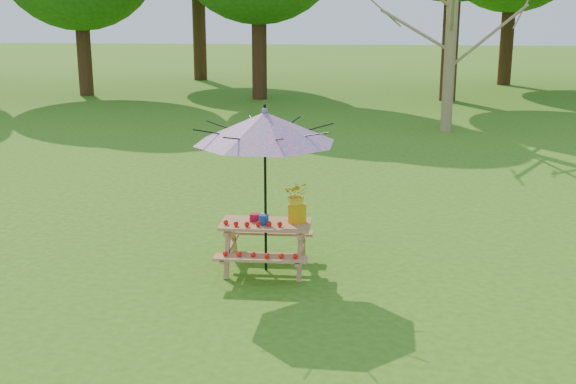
{
  "coord_description": "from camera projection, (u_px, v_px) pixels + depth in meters",
  "views": [
    {
      "loc": [
        0.49,
        -6.3,
        3.49
      ],
      "look_at": [
        -0.39,
        2.82,
        1.1
      ],
      "focal_mm": 45.0,
      "sensor_mm": 36.0,
      "label": 1
    }
  ],
  "objects": [
    {
      "name": "flower_bucket",
      "position": [
        297.0,
        200.0,
        9.56
      ],
      "size": [
        0.34,
        0.3,
        0.56
      ],
      "color": "#D99B0B",
      "rests_on": "picnic_table"
    },
    {
      "name": "tomatoes_row",
      "position": [
        253.0,
        224.0,
        9.44
      ],
      "size": [
        0.77,
        0.13,
        0.07
      ],
      "primitive_type": null,
      "color": "red",
      "rests_on": "picnic_table"
    },
    {
      "name": "picnic_table",
      "position": [
        266.0,
        247.0,
        9.69
      ],
      "size": [
        1.2,
        1.32,
        0.67
      ],
      "color": "#A87C4B",
      "rests_on": "ground"
    },
    {
      "name": "patio_umbrella",
      "position": [
        265.0,
        128.0,
        9.29
      ],
      "size": [
        2.42,
        2.42,
        2.25
      ],
      "color": "black",
      "rests_on": "ground"
    },
    {
      "name": "ground",
      "position": [
        300.0,
        376.0,
        6.99
      ],
      "size": [
        120.0,
        120.0,
        0.0
      ],
      "primitive_type": "plane",
      "color": "#3E6E14",
      "rests_on": "ground"
    },
    {
      "name": "produce_bins",
      "position": [
        260.0,
        218.0,
        9.63
      ],
      "size": [
        0.27,
        0.37,
        0.13
      ],
      "color": "#B10E25",
      "rests_on": "picnic_table"
    }
  ]
}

